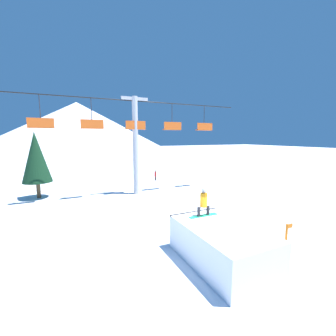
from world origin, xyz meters
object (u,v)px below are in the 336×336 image
Objects in this scene: pine_tree_near at (36,157)px; trail_marker at (286,238)px; snowboarder at (204,203)px; distant_skier at (155,175)px; snow_ramp at (221,245)px.

pine_tree_near is 3.99× the size of trail_marker.
trail_marker is at bearing -35.52° from snowboarder.
trail_marker reaches higher than distant_skier.
pine_tree_near is at bearing 117.69° from snow_ramp.
snowboarder reaches higher than distant_skier.
snowboarder is 0.26× the size of pine_tree_near.
snow_ramp is 2.97× the size of snowboarder.
pine_tree_near is 12.74m from distant_skier.
snow_ramp reaches higher than trail_marker.
snowboarder is at bearing 88.08° from snow_ramp.
snowboarder is 3.94m from trail_marker.
pine_tree_near reaches higher than distant_skier.
pine_tree_near is 4.62× the size of distant_skier.
snowboarder reaches higher than snow_ramp.
pine_tree_near is 19.15m from trail_marker.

